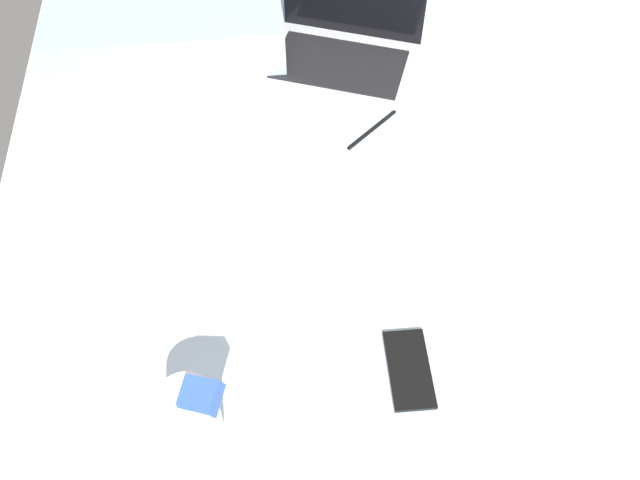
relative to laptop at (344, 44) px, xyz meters
The scene contains 6 objects.
bed_mattress 42.67cm from the laptop, 65.08° to the right, with size 180.00×140.00×18.00cm, color silver.
laptop is the anchor object (origin of this frame).
snack_cup 91.96cm from the laptop, 111.95° to the right, with size 11.10×9.08×13.38cm.
cell_phone 79.39cm from the laptop, 89.88° to the right, with size 6.80×14.00×0.80cm, color black.
pillow 41.41cm from the laptop, 164.19° to the left, with size 52.00×36.00×13.00cm, color #8C9EB7.
charger_cable 23.98cm from the laptop, 81.45° to the right, with size 17.00×0.60×0.60cm, color black.
Camera 1 is at (-36.56, -88.80, 118.38)cm, focal length 37.74 mm.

